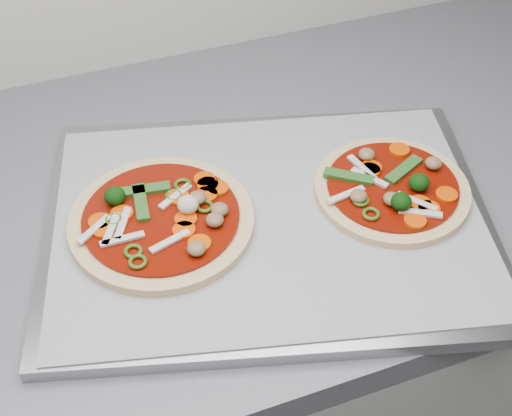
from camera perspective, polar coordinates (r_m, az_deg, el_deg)
name	(u,v)px	position (r m, az deg, el deg)	size (l,w,h in m)	color
base_cabinet	(391,338)	(1.32, 10.72, -10.19)	(3.60, 0.60, 0.86)	#B2B2B0
countertop	(435,144)	(0.99, 14.13, 5.03)	(3.60, 0.60, 0.04)	slate
baking_tray	(268,222)	(0.81, 1.00, -1.12)	(0.50, 0.37, 0.02)	#95959A
parchment	(269,216)	(0.81, 1.01, -0.67)	(0.48, 0.35, 0.00)	#9C9CA1
pizza_left	(162,219)	(0.80, -7.50, -0.88)	(0.23, 0.23, 0.04)	#F0CB83
pizza_right	(393,188)	(0.84, 10.88, 1.56)	(0.25, 0.25, 0.03)	#F0CB83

